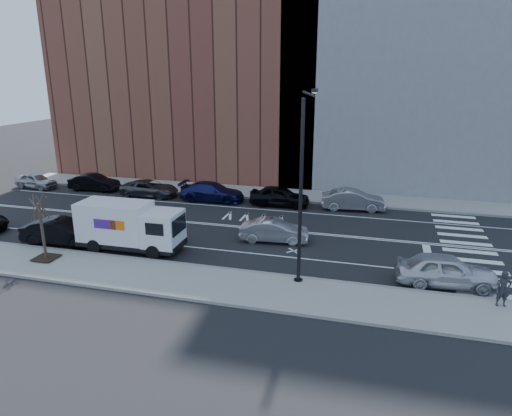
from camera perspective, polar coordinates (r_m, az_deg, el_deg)
The scene contains 22 objects.
ground at distance 31.52m, azimuth -4.94°, elevation -2.10°, with size 120.00×120.00×0.00m, color black.
sidewalk_near at distance 24.02m, azimuth -12.18°, elevation -8.47°, with size 44.00×3.60×0.15m, color gray.
sidewalk_far at distance 39.51m, azimuth -0.59°, elevation 2.00°, with size 44.00×3.60×0.15m, color gray.
curb_near at distance 25.48m, azimuth -10.35°, elevation -6.82°, with size 44.00×0.25×0.17m, color gray.
curb_far at distance 37.84m, azimuth -1.33°, elevation 1.34°, with size 44.00×0.25×0.17m, color gray.
crosswalk at distance 30.28m, azimuth 24.95°, elevation -4.47°, with size 3.00×14.00×0.01m, color white, non-canonical shape.
road_markings at distance 31.51m, azimuth -4.94°, elevation -2.09°, with size 40.00×8.60×0.01m, color white, non-canonical shape.
bldg_brick at distance 47.29m, azimuth -8.10°, elevation 17.65°, with size 26.00×10.00×22.00m, color brown.
bldg_concrete at distance 43.68m, azimuth 18.36°, elevation 19.72°, with size 20.00×10.00×26.00m, color slate.
streetlight at distance 21.92m, azimuth 5.86°, elevation 3.26°, with size 0.44×4.02×9.34m.
street_tree at distance 27.59m, azimuth -25.06°, elevation -3.28°, with size 1.20×1.20×3.75m.
fedex_van at distance 27.64m, azimuth -15.54°, elevation -2.14°, with size 6.27×2.30×2.85m.
far_parked_a at distance 45.61m, azimuth -25.80°, elevation 3.10°, with size 1.60×3.98×1.36m, color #A09FA4.
far_parked_b at distance 42.65m, azimuth -19.57°, elevation 3.02°, with size 1.53×4.40×1.45m, color black.
far_parked_c at distance 39.42m, azimuth -13.17°, elevation 2.41°, with size 2.23×4.84×1.35m, color #424348.
far_parked_d at distance 37.12m, azimuth -5.50°, elevation 2.03°, with size 2.13×5.23×1.52m, color #15184C.
far_parked_e at distance 35.61m, azimuth 2.98°, elevation 1.51°, with size 1.87×4.65×1.58m, color black.
far_parked_f at distance 35.33m, azimuth 12.04°, elevation 1.00°, with size 1.65×4.72×1.56m, color #9B9CA0.
driving_sedan at distance 28.22m, azimuth 2.29°, elevation -2.85°, with size 1.47×4.20×1.38m, color #AAA9AE.
near_parked_rear_a at distance 30.14m, azimuth -23.13°, elevation -2.75°, with size 1.66×4.77×1.57m, color black.
near_parked_front at distance 24.35m, azimuth 22.67°, elevation -7.20°, with size 1.91×4.76×1.62m, color silver.
pedestrian at distance 23.10m, azimuth 28.54°, elevation -8.87°, with size 0.60×0.39×1.64m, color #26242A.
Camera 1 is at (10.39, -27.96, 10.18)m, focal length 32.00 mm.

